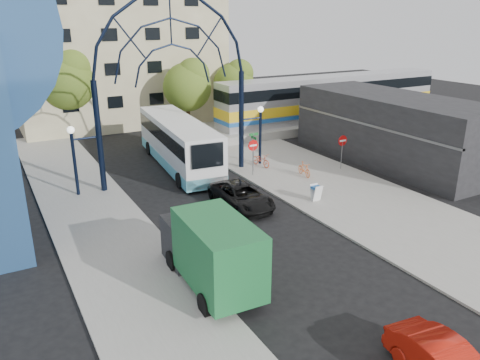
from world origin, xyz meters
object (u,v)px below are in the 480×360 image
city_bus (178,142)px  green_truck (210,250)px  do_not_enter_sign (342,144)px  tree_north_b (67,79)px  gateway_arch (172,50)px  bike_near_a (261,160)px  tree_north_a (189,84)px  stop_sign (253,149)px  sandwich_board (316,191)px  train_car (332,97)px  tree_north_c (235,81)px  bike_near_b (304,169)px  black_suv (241,196)px  street_name_sign (254,144)px

city_bus → green_truck: bearing=-102.2°
do_not_enter_sign → city_bus: city_bus is taller
do_not_enter_sign → tree_north_b: 25.09m
gateway_arch → bike_near_a: bearing=-5.5°
tree_north_a → stop_sign: bearing=-95.4°
sandwich_board → green_truck: green_truck is taller
gateway_arch → tree_north_b: (-3.88, 15.93, -3.29)m
sandwich_board → tree_north_a: tree_north_a is taller
do_not_enter_sign → sandwich_board: do_not_enter_sign is taller
tree_north_a → bike_near_a: bearing=-89.1°
tree_north_a → city_bus: size_ratio=0.55×
train_car → tree_north_c: bearing=143.0°
sandwich_board → city_bus: bearing=112.0°
train_car → city_bus: 19.51m
gateway_arch → bike_near_b: (7.75, -3.96, -7.95)m
train_car → bike_near_b: 17.27m
train_car → do_not_enter_sign: bearing=-126.9°
tree_north_b → green_truck: size_ratio=1.27×
gateway_arch → train_car: bearing=21.8°
black_suv → tree_north_a: bearing=74.4°
gateway_arch → sandwich_board: bearing=-55.1°
sandwich_board → green_truck: bearing=-152.0°
stop_sign → black_suv: (-3.43, -4.46, -1.31)m
gateway_arch → city_bus: gateway_arch is taller
green_truck → black_suv: green_truck is taller
tree_north_a → sandwich_board: bearing=-91.5°
tree_north_c → bike_near_b: tree_north_c is taller
train_car → bike_near_a: train_car is taller
tree_north_b → black_suv: tree_north_b is taller
street_name_sign → city_bus: 5.75m
green_truck → bike_near_b: green_truck is taller
do_not_enter_sign → tree_north_c: size_ratio=0.38×
black_suv → stop_sign: bearing=51.3°
train_car → tree_north_c: size_ratio=3.86×
city_bus → bike_near_b: size_ratio=7.99×
city_bus → black_suv: city_bus is taller
tree_north_b → city_bus: tree_north_b is taller
stop_sign → city_bus: bearing=126.8°
stop_sign → bike_near_a: (1.51, 1.39, -1.39)m
gateway_arch → stop_sign: bearing=-22.6°
bike_near_a → tree_north_c: bearing=58.6°
tree_north_c → train_car: bearing=-37.0°
sandwich_board → tree_north_a: size_ratio=0.14×
gateway_arch → do_not_enter_sign: gateway_arch is taller
sandwich_board → tree_north_c: tree_north_c is taller
bike_near_a → bike_near_b: size_ratio=1.14×
bike_near_b → street_name_sign: bearing=141.9°
street_name_sign → city_bus: bearing=133.6°
black_suv → tree_north_c: bearing=61.1°
tree_north_a → street_name_sign: bearing=-94.0°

